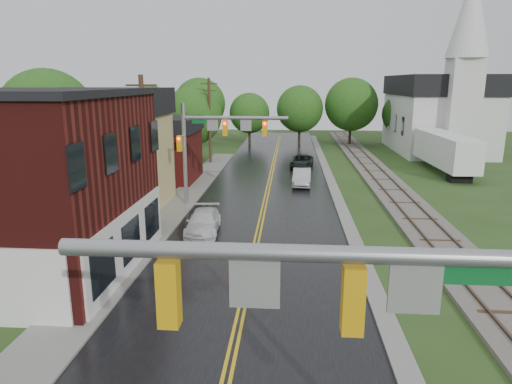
# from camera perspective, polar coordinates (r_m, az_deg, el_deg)

# --- Properties ---
(main_road) EXTENTS (10.00, 90.00, 0.02)m
(main_road) POSITION_cam_1_polar(r_m,az_deg,el_deg) (35.28, 1.32, -0.49)
(main_road) COLOR black
(main_road) RESTS_ON ground
(curb_right) EXTENTS (0.80, 70.00, 0.12)m
(curb_right) POSITION_cam_1_polar(r_m,az_deg,el_deg) (40.27, 9.40, 1.10)
(curb_right) COLOR gray
(curb_right) RESTS_ON ground
(sidewalk_left) EXTENTS (2.40, 50.00, 0.12)m
(sidewalk_left) POSITION_cam_1_polar(r_m,az_deg,el_deg) (31.44, -10.54, -2.49)
(sidewalk_left) COLOR gray
(sidewalk_left) RESTS_ON ground
(yellow_house) EXTENTS (8.00, 7.00, 6.40)m
(yellow_house) POSITION_cam_1_polar(r_m,az_deg,el_deg) (33.21, -18.39, 3.57)
(yellow_house) COLOR tan
(yellow_house) RESTS_ON ground
(darkred_building) EXTENTS (7.00, 6.00, 4.40)m
(darkred_building) POSITION_cam_1_polar(r_m,az_deg,el_deg) (41.40, -12.28, 4.42)
(darkred_building) COLOR #3F0F0C
(darkred_building) RESTS_ON ground
(church) EXTENTS (10.40, 18.40, 20.00)m
(church) POSITION_cam_1_polar(r_m,az_deg,el_deg) (60.78, 22.13, 10.03)
(church) COLOR silver
(church) RESTS_ON ground
(railroad) EXTENTS (3.20, 80.00, 0.30)m
(railroad) POSITION_cam_1_polar(r_m,az_deg,el_deg) (40.92, 15.83, 1.12)
(railroad) COLOR #59544C
(railroad) RESTS_ON ground
(traffic_signal_near) EXTENTS (7.34, 0.30, 7.20)m
(traffic_signal_near) POSITION_cam_1_polar(r_m,az_deg,el_deg) (7.36, 17.89, -16.61)
(traffic_signal_near) COLOR gray
(traffic_signal_near) RESTS_ON ground
(traffic_signal_far) EXTENTS (7.34, 0.43, 7.20)m
(traffic_signal_far) POSITION_cam_1_polar(r_m,az_deg,el_deg) (31.82, -5.22, 7.02)
(traffic_signal_far) COLOR gray
(traffic_signal_far) RESTS_ON ground
(utility_pole_b) EXTENTS (1.80, 0.28, 9.00)m
(utility_pole_b) POSITION_cam_1_polar(r_m,az_deg,el_deg) (27.81, -13.72, 5.22)
(utility_pole_b) COLOR #382616
(utility_pole_b) RESTS_ON ground
(utility_pole_c) EXTENTS (1.80, 0.28, 9.00)m
(utility_pole_c) POSITION_cam_1_polar(r_m,az_deg,el_deg) (49.08, -5.82, 9.02)
(utility_pole_c) COLOR #382616
(utility_pole_c) RESTS_ON ground
(tree_left_b) EXTENTS (7.60, 7.60, 9.69)m
(tree_left_b) POSITION_cam_1_polar(r_m,az_deg,el_deg) (41.16, -24.43, 8.41)
(tree_left_b) COLOR black
(tree_left_b) RESTS_ON ground
(tree_left_c) EXTENTS (6.00, 6.00, 7.65)m
(tree_left_c) POSITION_cam_1_polar(r_m,az_deg,el_deg) (46.94, -15.28, 8.15)
(tree_left_c) COLOR black
(tree_left_c) RESTS_ON ground
(tree_left_e) EXTENTS (6.40, 6.40, 8.16)m
(tree_left_e) POSITION_cam_1_polar(r_m,az_deg,el_deg) (51.33, -7.73, 9.27)
(tree_left_e) COLOR black
(tree_left_e) RESTS_ON ground
(suv_dark) EXTENTS (2.58, 4.84, 1.30)m
(suv_dark) POSITION_cam_1_polar(r_m,az_deg,el_deg) (46.88, 5.75, 3.78)
(suv_dark) COLOR black
(suv_dark) RESTS_ON ground
(sedan_silver) EXTENTS (1.71, 4.34, 1.41)m
(sedan_silver) POSITION_cam_1_polar(r_m,az_deg,el_deg) (38.90, 5.76, 1.84)
(sedan_silver) COLOR #ABACB0
(sedan_silver) RESTS_ON ground
(pickup_white) EXTENTS (2.08, 4.55, 1.29)m
(pickup_white) POSITION_cam_1_polar(r_m,az_deg,el_deg) (26.68, -6.62, -3.81)
(pickup_white) COLOR silver
(pickup_white) RESTS_ON ground
(semi_trailer) EXTENTS (2.89, 11.78, 3.73)m
(semi_trailer) POSITION_cam_1_polar(r_m,az_deg,el_deg) (47.64, 22.58, 4.89)
(semi_trailer) COLOR black
(semi_trailer) RESTS_ON ground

